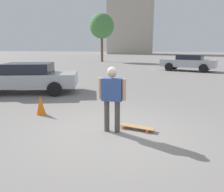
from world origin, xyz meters
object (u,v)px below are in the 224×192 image
skateboard (137,127)px  car_parked_far (188,62)px  person (112,93)px  traffic_cone (41,105)px  car_parked_near (27,77)px

skateboard → car_parked_far: car_parked_far is taller
person → traffic_cone: bearing=162.2°
skateboard → traffic_cone: bearing=1.5°
person → skateboard: bearing=25.4°
skateboard → car_parked_far: (-2.44, -15.21, 0.69)m
person → car_parked_near: 6.11m
person → car_parked_far: 15.76m
car_parked_near → car_parked_far: bearing=-142.6°
skateboard → person: bearing=36.6°
car_parked_far → traffic_cone: size_ratio=8.44×
person → car_parked_near: (4.87, -3.68, -0.26)m
car_parked_far → traffic_cone: bearing=86.2°
car_parked_far → car_parked_near: bearing=72.8°
car_parked_near → car_parked_far: 14.17m
car_parked_near → skateboard: bearing=129.0°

